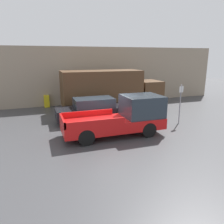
# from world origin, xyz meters

# --- Properties ---
(ground_plane) EXTENTS (60.00, 60.00, 0.00)m
(ground_plane) POSITION_xyz_m (0.00, 0.00, 0.00)
(ground_plane) COLOR #3D3D3F
(building_wall) EXTENTS (28.00, 0.15, 5.17)m
(building_wall) POSITION_xyz_m (0.00, 7.93, 2.58)
(building_wall) COLOR gray
(building_wall) RESTS_ON ground
(pickup_truck) EXTENTS (5.63, 2.10, 2.18)m
(pickup_truck) POSITION_xyz_m (0.51, -0.91, 1.02)
(pickup_truck) COLOR red
(pickup_truck) RESTS_ON ground
(car) EXTENTS (4.82, 1.83, 1.60)m
(car) POSITION_xyz_m (-0.53, 2.20, 0.82)
(car) COLOR black
(car) RESTS_ON ground
(delivery_truck) EXTENTS (8.46, 2.50, 3.22)m
(delivery_truck) POSITION_xyz_m (1.68, 5.17, 1.73)
(delivery_truck) COLOR #4C331E
(delivery_truck) RESTS_ON ground
(parking_sign) EXTENTS (0.30, 0.07, 2.59)m
(parking_sign) POSITION_xyz_m (4.73, -0.24, 1.45)
(parking_sign) COLOR gray
(parking_sign) RESTS_ON ground
(newspaper_box) EXTENTS (0.45, 0.40, 1.04)m
(newspaper_box) POSITION_xyz_m (-3.27, 7.61, 0.52)
(newspaper_box) COLOR gold
(newspaper_box) RESTS_ON ground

